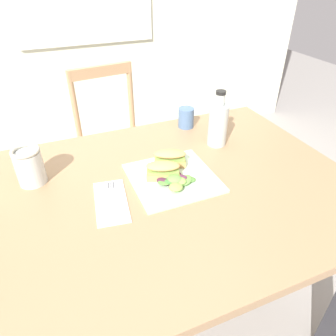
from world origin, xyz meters
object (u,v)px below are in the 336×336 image
(sandwich_half_back, at_px, (170,157))
(bottle_cold_brew, at_px, (218,126))
(mason_jar_iced_tea, at_px, (30,168))
(cup_extra_side, at_px, (186,118))
(sandwich_half_front, at_px, (163,170))
(chair_wooden_far, at_px, (116,144))
(plate_lunch, at_px, (173,178))
(dining_table, at_px, (150,218))
(fork_on_napkin, at_px, (111,197))

(sandwich_half_back, bearing_deg, bottle_cold_brew, 19.06)
(sandwich_half_back, distance_m, mason_jar_iced_tea, 0.46)
(sandwich_half_back, xyz_separation_m, cup_extra_side, (0.19, 0.27, 0.00))
(sandwich_half_front, distance_m, sandwich_half_back, 0.08)
(mason_jar_iced_tea, distance_m, cup_extra_side, 0.66)
(cup_extra_side, bearing_deg, mason_jar_iced_tea, -164.72)
(sandwich_half_front, relative_size, bottle_cold_brew, 0.56)
(sandwich_half_front, xyz_separation_m, bottle_cold_brew, (0.28, 0.14, 0.04))
(chair_wooden_far, distance_m, plate_lunch, 0.87)
(bottle_cold_brew, bearing_deg, dining_table, -152.37)
(dining_table, relative_size, fork_on_napkin, 7.40)
(dining_table, xyz_separation_m, plate_lunch, (0.09, 0.03, 0.12))
(dining_table, distance_m, chair_wooden_far, 0.87)
(sandwich_half_back, height_order, fork_on_napkin, sandwich_half_back)
(dining_table, bearing_deg, plate_lunch, 17.21)
(chair_wooden_far, relative_size, mason_jar_iced_tea, 6.98)
(chair_wooden_far, relative_size, cup_extra_side, 10.20)
(sandwich_half_front, bearing_deg, dining_table, -147.64)
(chair_wooden_far, height_order, sandwich_half_front, chair_wooden_far)
(sandwich_half_back, distance_m, cup_extra_side, 0.33)
(chair_wooden_far, distance_m, bottle_cold_brew, 0.80)
(fork_on_napkin, bearing_deg, plate_lunch, 5.30)
(cup_extra_side, bearing_deg, fork_on_napkin, -139.88)
(sandwich_half_back, bearing_deg, plate_lunch, -106.33)
(chair_wooden_far, relative_size, sandwich_half_front, 7.09)
(plate_lunch, bearing_deg, fork_on_napkin, -174.70)
(mason_jar_iced_tea, bearing_deg, sandwich_half_back, -11.37)
(fork_on_napkin, xyz_separation_m, bottle_cold_brew, (0.47, 0.17, 0.07))
(chair_wooden_far, relative_size, plate_lunch, 3.18)
(sandwich_half_back, height_order, mason_jar_iced_tea, mason_jar_iced_tea)
(chair_wooden_far, bearing_deg, cup_extra_side, -65.83)
(sandwich_half_back, xyz_separation_m, mason_jar_iced_tea, (-0.45, 0.09, 0.02))
(sandwich_half_back, bearing_deg, sandwich_half_front, -129.74)
(sandwich_half_back, relative_size, cup_extra_side, 1.44)
(sandwich_half_back, bearing_deg, cup_extra_side, 54.65)
(bottle_cold_brew, height_order, mason_jar_iced_tea, bottle_cold_brew)
(mason_jar_iced_tea, bearing_deg, chair_wooden_far, 57.01)
(chair_wooden_far, bearing_deg, fork_on_napkin, -104.08)
(bottle_cold_brew, bearing_deg, mason_jar_iced_tea, 179.18)
(dining_table, relative_size, chair_wooden_far, 1.57)
(sandwich_half_front, height_order, bottle_cold_brew, bottle_cold_brew)
(bottle_cold_brew, distance_m, cup_extra_side, 0.19)
(chair_wooden_far, height_order, mason_jar_iced_tea, chair_wooden_far)
(cup_extra_side, bearing_deg, plate_lunch, -121.79)
(dining_table, height_order, sandwich_half_front, sandwich_half_front)
(chair_wooden_far, relative_size, sandwich_half_back, 7.09)
(dining_table, distance_m, cup_extra_side, 0.50)
(mason_jar_iced_tea, xyz_separation_m, cup_extra_side, (0.64, 0.17, -0.01))
(dining_table, distance_m, mason_jar_iced_tea, 0.42)
(plate_lunch, xyz_separation_m, sandwich_half_front, (-0.03, 0.01, 0.03))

